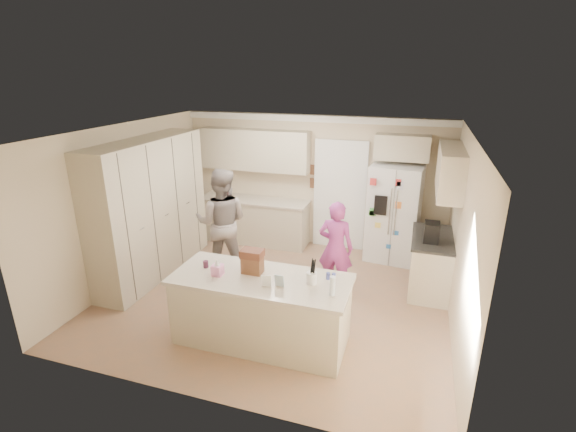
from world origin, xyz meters
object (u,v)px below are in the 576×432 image
(teen_girl, at_px, (336,248))
(island_base, at_px, (262,311))
(teen_boy, at_px, (222,222))
(coffee_maker, at_px, (432,232))
(utensil_crock, at_px, (312,278))
(dollhouse_body, at_px, (252,265))
(refrigerator, at_px, (394,214))
(tissue_box, at_px, (217,270))

(teen_girl, bearing_deg, island_base, 69.91)
(island_base, distance_m, teen_boy, 2.18)
(coffee_maker, height_order, utensil_crock, coffee_maker)
(dollhouse_body, relative_size, teen_boy, 0.14)
(island_base, bearing_deg, dollhouse_body, 146.31)
(refrigerator, bearing_deg, tissue_box, -115.20)
(coffee_maker, distance_m, tissue_box, 3.28)
(teen_boy, bearing_deg, tissue_box, 100.26)
(tissue_box, xyz_separation_m, teen_girl, (1.20, 1.67, -0.23))
(dollhouse_body, distance_m, teen_boy, 1.95)
(island_base, height_order, dollhouse_body, dollhouse_body)
(coffee_maker, bearing_deg, utensil_crock, -127.12)
(dollhouse_body, bearing_deg, teen_boy, 127.87)
(teen_girl, bearing_deg, coffee_maker, -164.24)
(refrigerator, distance_m, coffee_maker, 1.38)
(refrigerator, height_order, teen_girl, refrigerator)
(refrigerator, distance_m, teen_boy, 3.13)
(teen_boy, bearing_deg, utensil_crock, 127.18)
(island_base, bearing_deg, tissue_box, -169.70)
(utensil_crock, xyz_separation_m, teen_girl, (-0.00, 1.52, -0.24))
(island_base, xyz_separation_m, utensil_crock, (0.65, 0.05, 0.56))
(island_base, bearing_deg, teen_boy, 129.41)
(refrigerator, xyz_separation_m, teen_boy, (-2.76, -1.47, 0.04))
(teen_girl, bearing_deg, dollhouse_body, 63.84)
(coffee_maker, relative_size, teen_boy, 0.16)
(coffee_maker, height_order, tissue_box, coffee_maker)
(refrigerator, relative_size, dollhouse_body, 6.92)
(tissue_box, bearing_deg, teen_girl, 54.29)
(tissue_box, relative_size, dollhouse_body, 0.54)
(refrigerator, xyz_separation_m, coffee_maker, (0.64, -1.21, 0.17))
(utensil_crock, xyz_separation_m, tissue_box, (-1.20, -0.15, -0.00))
(refrigerator, height_order, island_base, refrigerator)
(coffee_maker, distance_m, teen_boy, 3.41)
(dollhouse_body, height_order, teen_girl, teen_girl)
(island_base, bearing_deg, refrigerator, 65.55)
(utensil_crock, distance_m, teen_girl, 1.54)
(refrigerator, distance_m, dollhouse_body, 3.39)
(island_base, distance_m, dollhouse_body, 0.62)
(teen_boy, distance_m, teen_girl, 2.00)
(refrigerator, relative_size, coffee_maker, 6.00)
(tissue_box, relative_size, teen_girl, 0.09)
(dollhouse_body, xyz_separation_m, teen_girl, (0.80, 1.47, -0.27))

